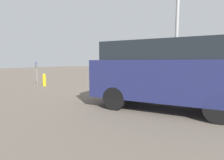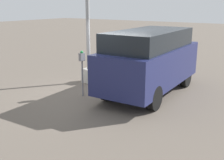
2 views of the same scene
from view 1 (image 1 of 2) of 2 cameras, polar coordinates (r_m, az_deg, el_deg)
The scene contains 6 objects.
ground_plane at distance 7.61m, azimuth 10.18°, elevation -6.00°, with size 80.00×80.00×0.00m, color #60564C.
parking_meter_near at distance 8.08m, azimuth 8.08°, elevation 3.04°, with size 0.21×0.12×1.58m.
parking_meter_far at distance 12.22m, azimuth -23.42°, elevation 3.53°, with size 0.21×0.12×1.56m.
lamp_post at distance 8.63m, azimuth 20.11°, elevation 7.39°, with size 0.44×0.44×5.96m.
parked_van at distance 5.99m, azimuth 16.81°, elevation 2.31°, with size 4.79×2.08×2.22m.
fire_hydrant at distance 12.10m, azimuth -21.24°, elevation 0.04°, with size 0.21×0.21×0.80m.
Camera 1 is at (2.33, -7.08, 1.57)m, focal length 28.00 mm.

